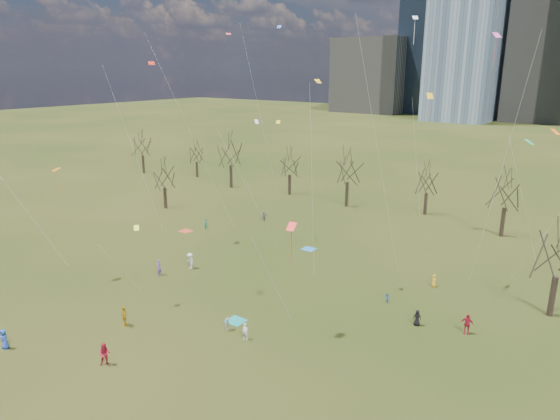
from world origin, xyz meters
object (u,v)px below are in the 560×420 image
Objects in this scene: blanket_crimson at (186,231)px; person_2 at (105,354)px; blanket_navy at (309,249)px; person_4 at (124,316)px; person_0 at (4,339)px; blanket_teal at (236,321)px; person_1 at (245,332)px.

person_2 is (18.80, -26.13, 0.89)m from blanket_crimson.
person_2 is at bearing -87.77° from blanket_navy.
person_4 is at bearing -55.03° from blanket_crimson.
person_0 is at bearing 146.91° from person_2.
person_2 is 1.00× the size of person_4.
blanket_teal is 0.89× the size of person_4.
person_4 reaches higher than person_1.
blanket_teal is 0.88× the size of person_2.
blanket_navy is 1.10× the size of person_1.
blanket_teal is 3.38m from person_1.
person_4 is (4.74, 7.97, 0.06)m from person_0.
person_0 reaches higher than blanket_navy.
blanket_navy is 1.00× the size of blanket_crimson.
person_0 is at bearing -102.31° from blanket_navy.
person_1 is (7.39, -21.11, 0.71)m from blanket_navy.
blanket_teal is 19.78m from blanket_navy.
person_2 is 5.95m from person_4.
person_1 reaches higher than blanket_crimson.
person_0 is 0.93× the size of person_2.
blanket_navy is 0.89× the size of person_4.
person_2 reaches higher than blanket_teal.
blanket_teal is 1.10× the size of person_1.
person_0 is at bearing 89.40° from person_4.
person_4 is (-2.58, -25.54, 0.89)m from blanket_navy.
person_0 is 19.23m from person_1.
person_0 reaches higher than person_1.
person_0 is (-11.99, -14.29, 0.83)m from blanket_teal.
person_0 is 0.93× the size of person_4.
person_4 reaches higher than blanket_crimson.
person_0 is (-7.32, -33.51, 0.83)m from blanket_navy.
person_1 reaches higher than blanket_navy.
blanket_navy is 0.88× the size of person_2.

